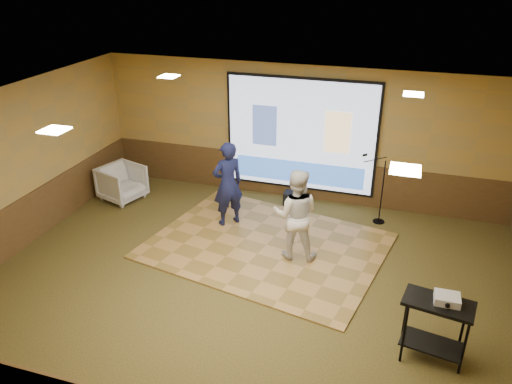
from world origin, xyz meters
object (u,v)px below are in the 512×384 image
(av_table, at_px, (436,319))
(projector, at_px, (447,299))
(mic_stand, at_px, (378,200))
(projector_screen, at_px, (300,136))
(dance_floor, at_px, (266,245))
(banquet_chair, at_px, (122,183))
(player_right, at_px, (296,215))
(duffel_bag, at_px, (294,198))
(player_left, at_px, (228,184))

(av_table, bearing_deg, projector, 16.42)
(projector, xyz_separation_m, mic_stand, (-1.14, 3.70, -0.50))
(projector_screen, bearing_deg, dance_floor, -92.58)
(projector, height_order, banquet_chair, projector)
(player_right, xyz_separation_m, duffel_bag, (-0.49, 2.09, -0.74))
(dance_floor, bearing_deg, projector, -34.42)
(player_right, bearing_deg, player_left, -35.28)
(dance_floor, xyz_separation_m, projector, (3.05, -2.09, 0.98))
(banquet_chair, bearing_deg, av_table, -97.07)
(projector_screen, height_order, banquet_chair, projector_screen)
(projector_screen, distance_m, mic_stand, 2.15)
(dance_floor, bearing_deg, banquet_chair, 164.83)
(mic_stand, bearing_deg, banquet_chair, -169.65)
(player_right, bearing_deg, projector, 134.41)
(mic_stand, height_order, duffel_bag, mic_stand)
(av_table, relative_size, duffel_bag, 2.05)
(dance_floor, xyz_separation_m, av_table, (2.96, -2.11, 0.64))
(dance_floor, relative_size, mic_stand, 2.85)
(projector, xyz_separation_m, banquet_chair, (-6.71, 3.08, -0.60))
(projector_screen, bearing_deg, player_left, -123.60)
(projector, bearing_deg, banquet_chair, 154.60)
(player_right, relative_size, banquet_chair, 1.96)
(projector, distance_m, duffel_bag, 5.02)
(player_left, bearing_deg, projector_screen, -168.45)
(banquet_chair, relative_size, duffel_bag, 1.89)
(dance_floor, xyz_separation_m, banquet_chair, (-3.67, 0.99, 0.38))
(projector, bearing_deg, mic_stand, 106.39)
(banquet_chair, bearing_deg, player_right, -87.66)
(av_table, distance_m, mic_stand, 3.88)
(player_left, bearing_deg, banquet_chair, -53.13)
(projector, distance_m, banquet_chair, 7.41)
(projector, bearing_deg, dance_floor, 144.84)
(player_right, height_order, av_table, player_right)
(dance_floor, bearing_deg, duffel_bag, 86.95)
(dance_floor, xyz_separation_m, player_right, (0.59, -0.20, 0.87))
(av_table, distance_m, duffel_bag, 4.94)
(mic_stand, bearing_deg, duffel_bag, 175.62)
(player_right, relative_size, projector, 5.28)
(dance_floor, distance_m, player_right, 1.07)
(projector_screen, xyz_separation_m, banquet_chair, (-3.77, -1.24, -1.08))
(mic_stand, xyz_separation_m, duffel_bag, (-1.81, 0.27, -0.35))
(player_left, bearing_deg, projector, 101.41)
(player_right, height_order, duffel_bag, player_right)
(player_right, xyz_separation_m, mic_stand, (1.31, 1.82, -0.39))
(duffel_bag, bearing_deg, dance_floor, -93.05)
(player_left, bearing_deg, dance_floor, 103.59)
(player_right, xyz_separation_m, banquet_chair, (-4.26, 1.20, -0.49))
(player_right, bearing_deg, av_table, 132.98)
(av_table, relative_size, mic_stand, 0.64)
(player_left, xyz_separation_m, player_right, (1.57, -0.81, -0.03))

